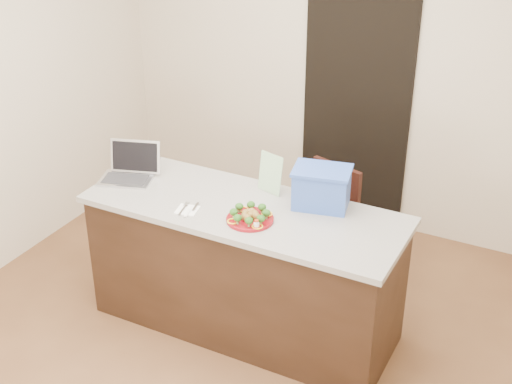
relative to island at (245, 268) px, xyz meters
The scene contains 16 objects.
ground 0.53m from the island, 90.00° to the right, with size 4.00×4.00×0.00m, color brown.
room_shell 1.18m from the island, 90.00° to the right, with size 4.00×4.00×4.00m.
doorway 1.81m from the island, 86.69° to the left, with size 0.90×0.02×2.00m, color black.
island is the anchor object (origin of this frame).
plate 0.50m from the island, 49.93° to the right, with size 0.29×0.29×0.02m.
meatballs 0.53m from the island, 50.12° to the right, with size 0.12×0.12×0.04m.
broccoli 0.54m from the island, 49.93° to the right, with size 0.24×0.24×0.04m.
pepper_rings 0.51m from the island, 49.93° to the right, with size 0.24×0.24×0.01m.
napkin 0.58m from the island, 145.87° to the right, with size 0.13×0.13×0.01m, color white.
fork 0.59m from the island, 149.10° to the right, with size 0.04×0.17×0.00m.
knife 0.58m from the island, 140.65° to the right, with size 0.04×0.19×0.01m.
yogurt_bottle 0.57m from the island, 47.67° to the right, with size 0.03×0.03×0.07m.
laptop 1.02m from the island, behind, with size 0.40×0.37×0.24m.
leaflet 0.65m from the island, 78.19° to the left, with size 0.19×0.00×0.27m, color white.
blue_box 0.76m from the island, 29.27° to the left, with size 0.40×0.33×0.26m.
chair 0.79m from the island, 67.77° to the left, with size 0.51×0.52×0.93m.
Camera 1 is at (1.86, -3.19, 3.10)m, focal length 50.00 mm.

